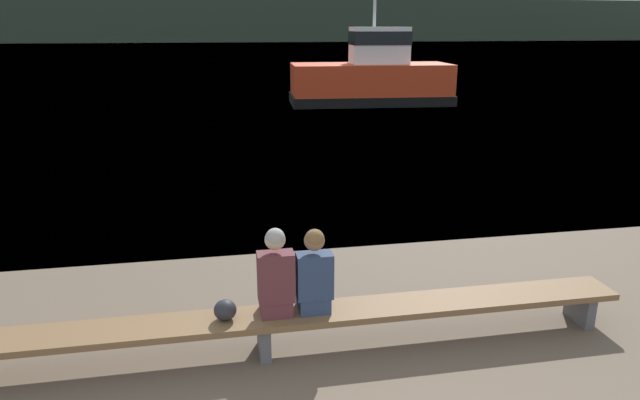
{
  "coord_description": "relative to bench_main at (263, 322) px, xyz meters",
  "views": [
    {
      "loc": [
        -0.25,
        -2.46,
        3.48
      ],
      "look_at": [
        1.38,
        6.11,
        0.81
      ],
      "focal_mm": 32.0,
      "sensor_mm": 36.0,
      "label": 1
    }
  ],
  "objects": [
    {
      "name": "bench_main",
      "position": [
        0.0,
        0.0,
        0.0
      ],
      "size": [
        8.34,
        0.54,
        0.46
      ],
      "color": "brown",
      "rests_on": "ground"
    },
    {
      "name": "person_left",
      "position": [
        0.15,
        -0.0,
        0.54
      ],
      "size": [
        0.39,
        0.37,
        1.01
      ],
      "color": "#56282D",
      "rests_on": "bench_main"
    },
    {
      "name": "water_surface",
      "position": [
        -0.18,
        122.91,
        -0.39
      ],
      "size": [
        240.0,
        240.0,
        0.0
      ],
      "primitive_type": "plane",
      "color": "#386084",
      "rests_on": "ground"
    },
    {
      "name": "person_right",
      "position": [
        0.57,
        -0.0,
        0.52
      ],
      "size": [
        0.39,
        0.37,
        0.98
      ],
      "color": "navy",
      "rests_on": "bench_main"
    },
    {
      "name": "shopping_bag",
      "position": [
        -0.4,
        -0.01,
        0.19
      ],
      "size": [
        0.24,
        0.24,
        0.23
      ],
      "color": "#232328",
      "rests_on": "bench_main"
    },
    {
      "name": "far_shoreline",
      "position": [
        -0.18,
        132.93,
        4.39
      ],
      "size": [
        600.0,
        12.0,
        9.55
      ],
      "primitive_type": "cube",
      "color": "#2D3D2D",
      "rests_on": "ground"
    },
    {
      "name": "tugboat_red",
      "position": [
        6.92,
        20.34,
        0.72
      ],
      "size": [
        7.56,
        3.51,
        5.75
      ],
      "rotation": [
        0.0,
        0.0,
        1.5
      ],
      "color": "red",
      "rests_on": "water_surface"
    }
  ]
}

